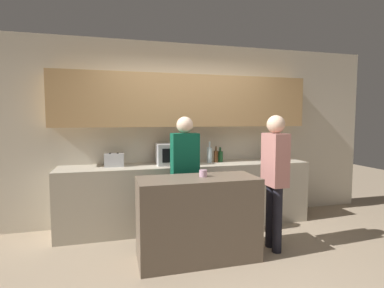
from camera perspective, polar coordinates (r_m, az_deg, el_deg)
ground_plane at (r=3.36m, az=5.67°, el=-22.96°), size 14.00×14.00×0.00m
back_wall at (r=4.56m, az=-1.58°, el=4.48°), size 6.40×0.40×2.70m
back_counter at (r=4.44m, az=-0.72°, el=-9.64°), size 3.60×0.62×0.91m
kitchen_island at (r=3.42m, az=1.12°, el=-13.98°), size 1.32×0.56×0.92m
microwave at (r=4.33m, az=-3.39°, el=-1.87°), size 0.52×0.39×0.30m
toaster at (r=4.25m, az=-14.64°, el=-2.95°), size 0.26×0.16×0.18m
potted_plant at (r=4.84m, az=14.03°, el=-0.72°), size 0.14×0.14×0.40m
bottle_0 at (r=4.48m, az=3.36°, el=-2.02°), size 0.08×0.08×0.32m
bottle_1 at (r=4.51m, az=4.58°, el=-2.34°), size 0.07×0.07×0.24m
bottle_2 at (r=4.57m, az=5.39°, el=-2.33°), size 0.08×0.08×0.22m
cup_0 at (r=3.35m, az=2.13°, el=-5.60°), size 0.09×0.09×0.08m
person_left at (r=3.81m, az=-1.36°, el=-4.59°), size 0.35×0.21×1.59m
person_center at (r=3.67m, az=15.49°, el=-4.99°), size 0.21×0.34×1.61m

